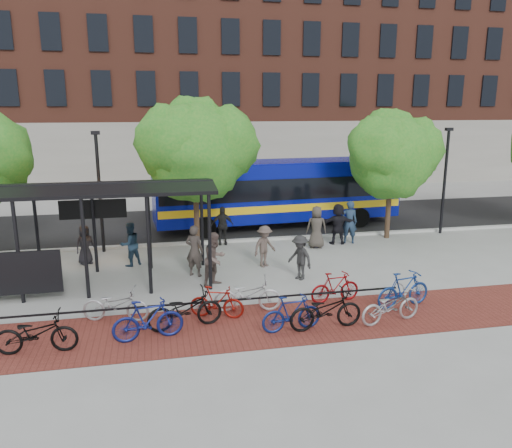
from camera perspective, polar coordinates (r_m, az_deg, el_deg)
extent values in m
plane|color=#9E9E99|center=(19.55, 2.99, -4.91)|extent=(160.00, 160.00, 0.00)
cube|color=black|center=(27.08, -1.25, 0.29)|extent=(160.00, 8.00, 0.01)
cube|color=#B7B7B2|center=(23.26, 0.52, -1.76)|extent=(160.00, 0.25, 0.12)
cube|color=maroon|center=(14.58, 0.23, -11.44)|extent=(24.00, 3.00, 0.01)
cube|color=black|center=(15.21, -5.35, -10.42)|extent=(12.00, 0.05, 0.95)
cube|color=brown|center=(46.52, 7.26, 18.01)|extent=(55.00, 14.00, 20.00)
cube|color=#7A664C|center=(59.71, -23.98, 20.81)|extent=(22.00, 22.00, 30.00)
cylinder|color=black|center=(17.25, -25.55, -3.00)|extent=(0.12, 0.12, 3.30)
cylinder|color=black|center=(19.80, -23.75, -0.85)|extent=(0.12, 0.12, 3.30)
cylinder|color=black|center=(16.87, -18.95, -2.75)|extent=(0.12, 0.12, 3.30)
cylinder|color=black|center=(19.46, -18.00, -0.59)|extent=(0.12, 0.12, 3.30)
cylinder|color=black|center=(16.72, -12.14, -2.46)|extent=(0.12, 0.12, 3.30)
cylinder|color=black|center=(19.33, -12.11, -0.32)|extent=(0.12, 0.12, 3.30)
cylinder|color=black|center=(16.80, -5.31, -2.13)|extent=(0.12, 0.12, 3.30)
cylinder|color=black|center=(19.40, -6.20, -0.05)|extent=(0.12, 0.12, 3.30)
cube|color=black|center=(17.28, -22.43, 3.46)|extent=(10.60, 1.65, 0.29)
cube|color=black|center=(18.64, -21.66, 4.18)|extent=(10.60, 1.65, 0.29)
cube|color=black|center=(19.38, -21.22, 3.33)|extent=(9.00, 0.10, 0.40)
cube|color=black|center=(19.40, -18.13, 1.63)|extent=(2.40, 0.12, 0.70)
cube|color=#FF7200|center=(19.48, -18.10, 1.68)|extent=(2.20, 0.02, 0.55)
cylinder|color=#382619|center=(21.87, -6.79, 0.41)|extent=(0.24, 0.24, 2.52)
sphere|color=#20771F|center=(21.41, -7.01, 8.10)|extent=(4.20, 4.20, 4.20)
sphere|color=#20771F|center=(21.69, -4.28, 9.03)|extent=(3.36, 3.36, 3.36)
sphere|color=#20771F|center=(21.03, -9.28, 9.03)|extent=(3.15, 3.15, 3.15)
sphere|color=#20771F|center=(21.76, -6.89, 10.30)|extent=(2.94, 2.94, 2.94)
cylinder|color=#382619|center=(24.32, 14.85, 1.07)|extent=(0.24, 0.24, 2.27)
sphere|color=#20771F|center=(23.92, 15.22, 7.30)|extent=(3.80, 3.80, 3.80)
sphere|color=#20771F|center=(24.51, 17.06, 8.03)|extent=(3.04, 3.04, 3.04)
sphere|color=#20771F|center=(23.28, 13.93, 8.22)|extent=(2.85, 2.85, 2.85)
sphere|color=#20771F|center=(24.25, 15.13, 9.29)|extent=(2.66, 2.66, 2.66)
cylinder|color=black|center=(21.98, -17.41, 3.25)|extent=(0.14, 0.14, 5.00)
cube|color=black|center=(21.70, -17.88, 9.89)|extent=(0.35, 0.20, 0.15)
cylinder|color=black|center=(25.80, 20.74, 4.42)|extent=(0.14, 0.14, 5.00)
cube|color=black|center=(25.57, 21.21, 10.06)|extent=(0.35, 0.20, 0.15)
cube|color=#07118F|center=(25.72, 2.48, 3.91)|extent=(12.73, 3.59, 2.88)
cube|color=black|center=(25.68, 2.48, 4.43)|extent=(12.48, 3.61, 1.05)
cube|color=yellow|center=(25.84, 2.46, 2.37)|extent=(12.61, 3.63, 0.37)
cube|color=#07118F|center=(25.53, 2.51, 6.99)|extent=(12.46, 3.30, 0.19)
cylinder|color=black|center=(23.75, -5.80, -0.40)|extent=(1.02, 0.36, 1.01)
cylinder|color=black|center=(26.38, -6.82, 0.95)|extent=(1.02, 0.36, 1.01)
cylinder|color=black|center=(26.28, 11.75, 0.72)|extent=(1.02, 0.36, 1.01)
cylinder|color=black|center=(28.67, 9.28, 1.87)|extent=(1.02, 0.36, 1.01)
imported|color=black|center=(14.00, -23.83, -11.35)|extent=(2.06, 0.80, 1.07)
imported|color=#969698|center=(15.20, -15.76, -8.84)|extent=(2.03, 1.09, 1.01)
imported|color=navy|center=(13.81, -12.24, -10.65)|extent=(1.96, 0.80, 1.14)
imported|color=black|center=(14.31, -8.13, -9.63)|extent=(2.24, 1.12, 1.12)
imported|color=maroon|center=(14.89, -4.50, -8.89)|extent=(1.69, 0.99, 0.98)
imported|color=#B7B7BA|center=(15.30, -0.98, -8.03)|extent=(2.12, 0.97, 1.08)
imported|color=navy|center=(14.05, 4.08, -10.14)|extent=(1.79, 0.70, 1.05)
imported|color=black|center=(14.26, 7.97, -9.72)|extent=(2.18, 0.89, 1.12)
imported|color=maroon|center=(16.18, 9.03, -7.15)|extent=(1.71, 0.66, 1.00)
imported|color=#9A9A9C|center=(15.05, 15.12, -9.00)|extent=(2.06, 1.06, 1.03)
imported|color=navy|center=(16.22, 16.51, -7.20)|extent=(1.99, 0.92, 1.15)
imported|color=black|center=(20.80, -18.96, -2.25)|extent=(0.92, 0.82, 1.57)
imported|color=#3D3631|center=(18.38, -7.04, -3.05)|extent=(0.84, 0.76, 1.92)
imported|color=#1D3144|center=(20.04, -14.21, -2.26)|extent=(1.07, 1.01, 1.74)
imported|color=#50423B|center=(19.35, 0.99, -2.56)|extent=(1.22, 1.06, 1.63)
imported|color=black|center=(22.50, -3.88, -0.18)|extent=(1.04, 0.49, 1.74)
imported|color=black|center=(22.81, 9.34, 0.01)|extent=(1.78, 0.76, 1.86)
imported|color=#403A33|center=(22.05, 6.93, -0.36)|extent=(1.00, 0.75, 1.86)
imported|color=#20324B|center=(23.02, 10.61, 0.22)|extent=(0.81, 0.64, 1.97)
imported|color=brown|center=(17.35, -4.71, -4.01)|extent=(1.18, 1.15, 1.91)
imported|color=#262626|center=(17.99, 5.05, -3.83)|extent=(1.06, 1.22, 1.64)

